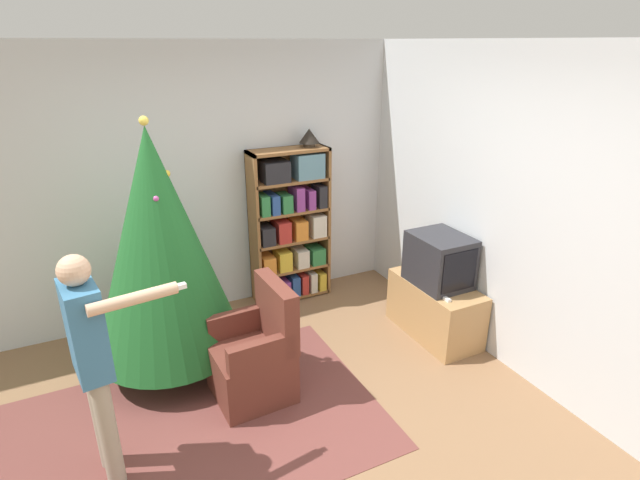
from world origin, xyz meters
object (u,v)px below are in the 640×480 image
object	(u,v)px
christmas_tree	(160,245)
armchair	(256,358)
television	(440,260)
standing_person	(93,354)
table_lamp	(309,137)
bookshelf	(291,226)

from	to	relation	value
christmas_tree	armchair	world-z (taller)	christmas_tree
armchair	christmas_tree	bearing A→B (deg)	-143.49
television	standing_person	xyz separation A→B (m)	(-2.87, -0.42, 0.14)
armchair	standing_person	size ratio (longest dim) A/B	0.60
television	armchair	distance (m)	1.84
television	table_lamp	size ratio (longest dim) A/B	2.69
standing_person	table_lamp	world-z (taller)	table_lamp
television	christmas_tree	world-z (taller)	christmas_tree
bookshelf	armchair	xyz separation A→B (m)	(-0.88, -1.36, -0.48)
armchair	standing_person	bearing A→B (deg)	-75.32
bookshelf	television	world-z (taller)	bookshelf
christmas_tree	standing_person	world-z (taller)	christmas_tree
christmas_tree	table_lamp	xyz separation A→B (m)	(1.62, 0.73, 0.59)
standing_person	television	bearing A→B (deg)	89.96
bookshelf	television	xyz separation A→B (m)	(0.90, -1.28, -0.05)
christmas_tree	television	bearing A→B (deg)	-13.54
armchair	standing_person	xyz separation A→B (m)	(-1.08, -0.34, 0.57)
bookshelf	armchair	distance (m)	1.69
standing_person	bookshelf	bearing A→B (deg)	122.48
armchair	table_lamp	size ratio (longest dim) A/B	4.60
television	bookshelf	bearing A→B (deg)	125.34
bookshelf	table_lamp	distance (m)	0.93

